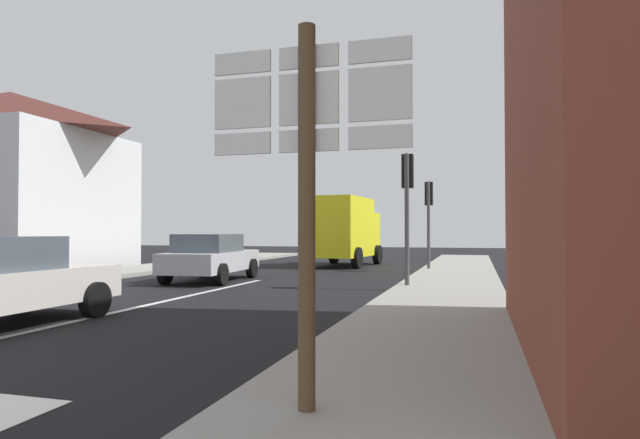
{
  "coord_description": "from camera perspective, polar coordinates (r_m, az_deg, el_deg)",
  "views": [
    {
      "loc": [
        6.66,
        -4.05,
        1.55
      ],
      "look_at": [
        3.11,
        8.23,
        1.83
      ],
      "focal_mm": 30.58,
      "sensor_mm": 36.0,
      "label": 1
    }
  ],
  "objects": [
    {
      "name": "traffic_light_near_right",
      "position": [
        14.74,
        9.14,
        3.14
      ],
      "size": [
        0.3,
        0.49,
        3.62
      ],
      "color": "#47474C",
      "rests_on": "ground"
    },
    {
      "name": "route_sign_post",
      "position": [
        4.37,
        -1.31,
        4.73
      ],
      "size": [
        1.66,
        0.14,
        3.2
      ],
      "color": "brown",
      "rests_on": "ground"
    },
    {
      "name": "clapboard_house_left",
      "position": [
        26.75,
        -29.69,
        3.72
      ],
      "size": [
        8.51,
        8.47,
        7.52
      ],
      "color": "silver",
      "rests_on": "ground"
    },
    {
      "name": "lane_centre_stripe",
      "position": [
        12.16,
        -17.46,
        -8.5
      ],
      "size": [
        0.16,
        12.0,
        0.01
      ],
      "primitive_type": "cube",
      "color": "silver",
      "rests_on": "ground"
    },
    {
      "name": "sedan_far",
      "position": [
        17.43,
        -11.37,
        -3.84
      ],
      "size": [
        2.22,
        4.32,
        1.47
      ],
      "color": "#B7BABF",
      "rests_on": "ground"
    },
    {
      "name": "traffic_light_far_right",
      "position": [
        21.36,
        11.31,
        1.48
      ],
      "size": [
        0.3,
        0.49,
        3.46
      ],
      "color": "#47474C",
      "rests_on": "ground"
    },
    {
      "name": "sidewalk_right",
      "position": [
        12.17,
        12.73,
        -8.22
      ],
      "size": [
        2.72,
        44.0,
        0.14
      ],
      "primitive_type": "cube",
      "color": "gray",
      "rests_on": "ground"
    },
    {
      "name": "ground_plane",
      "position": [
        15.63,
        -9.27,
        -6.94
      ],
      "size": [
        80.0,
        80.0,
        0.0
      ],
      "primitive_type": "plane",
      "color": "black"
    },
    {
      "name": "sidewalk_left",
      "position": [
        17.5,
        -30.22,
        -5.95
      ],
      "size": [
        2.72,
        44.0,
        0.14
      ],
      "primitive_type": "cube",
      "color": "gray",
      "rests_on": "ground"
    },
    {
      "name": "delivery_truck",
      "position": [
        24.55,
        2.42,
        -1.04
      ],
      "size": [
        2.81,
        5.15,
        3.05
      ],
      "color": "yellow",
      "rests_on": "ground"
    }
  ]
}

